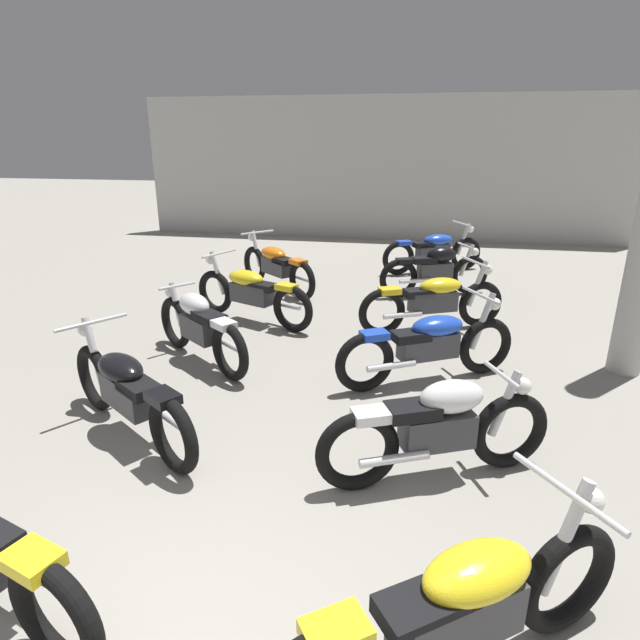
% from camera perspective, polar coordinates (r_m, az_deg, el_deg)
% --- Properties ---
extents(back_wall, '(12.69, 0.24, 3.60)m').
position_cam_1_polar(back_wall, '(14.29, 6.66, 15.94)').
color(back_wall, '#B2B2AD').
rests_on(back_wall, ground).
extents(motorcycle_left_row_1, '(1.86, 1.31, 0.97)m').
position_cam_1_polar(motorcycle_left_row_1, '(5.05, -20.13, -7.25)').
color(motorcycle_left_row_1, black).
rests_on(motorcycle_left_row_1, ground).
extents(motorcycle_left_row_2, '(1.63, 1.29, 0.88)m').
position_cam_1_polar(motorcycle_left_row_2, '(6.46, -12.91, -0.66)').
color(motorcycle_left_row_2, black).
rests_on(motorcycle_left_row_2, ground).
extents(motorcycle_left_row_3, '(2.04, 1.04, 0.97)m').
position_cam_1_polar(motorcycle_left_row_3, '(7.77, -7.49, 3.02)').
color(motorcycle_left_row_3, black).
rests_on(motorcycle_left_row_3, ground).
extents(motorcycle_left_row_4, '(1.71, 1.50, 0.97)m').
position_cam_1_polar(motorcycle_left_row_4, '(9.37, -4.75, 5.92)').
color(motorcycle_left_row_4, black).
rests_on(motorcycle_left_row_4, ground).
extents(motorcycle_right_row_0, '(1.84, 1.34, 0.97)m').
position_cam_1_polar(motorcycle_right_row_0, '(2.97, 14.88, -28.14)').
color(motorcycle_right_row_0, black).
rests_on(motorcycle_right_row_0, ground).
extents(motorcycle_right_row_1, '(1.84, 0.91, 0.88)m').
position_cam_1_polar(motorcycle_right_row_1, '(4.30, 12.74, -11.25)').
color(motorcycle_right_row_1, black).
rests_on(motorcycle_right_row_1, ground).
extents(motorcycle_right_row_2, '(1.95, 1.18, 0.97)m').
position_cam_1_polar(motorcycle_right_row_2, '(5.90, 11.77, -2.57)').
color(motorcycle_right_row_2, black).
rests_on(motorcycle_right_row_2, ground).
extents(motorcycle_right_row_3, '(2.01, 1.09, 0.97)m').
position_cam_1_polar(motorcycle_right_row_3, '(7.49, 12.23, 2.12)').
color(motorcycle_right_row_3, black).
rests_on(motorcycle_right_row_3, ground).
extents(motorcycle_right_row_4, '(1.86, 0.86, 0.88)m').
position_cam_1_polar(motorcycle_right_row_4, '(9.22, 12.42, 5.37)').
color(motorcycle_right_row_4, black).
rests_on(motorcycle_right_row_4, ground).
extents(motorcycle_right_row_5, '(1.98, 1.14, 0.97)m').
position_cam_1_polar(motorcycle_right_row_5, '(10.86, 12.21, 7.42)').
color(motorcycle_right_row_5, black).
rests_on(motorcycle_right_row_5, ground).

